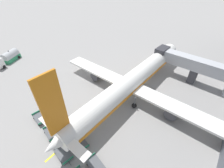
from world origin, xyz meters
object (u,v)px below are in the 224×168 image
object	(u,v)px
baggage_dolly_row_near_col_a	(40,118)
baggage_dolly_row_mid_a_col_a	(55,111)
baggage_dolly_row_mid_a_col_b	(66,124)
baggage_dolly_row_mid_a_col_d	(96,166)
baggage_dolly_row_mid_a_col_c	(80,142)
airplane	(132,81)
fuel_tanker_primary	(8,58)
baggage_dolly_row_near_col_b	(51,133)
baggage_dolly_row_near_col_c	(63,154)

from	to	relation	value
baggage_dolly_row_near_col_a	baggage_dolly_row_mid_a_col_a	distance (m)	2.88
baggage_dolly_row_near_col_a	baggage_dolly_row_mid_a_col_b	bearing A→B (deg)	22.30
baggage_dolly_row_mid_a_col_d	baggage_dolly_row_mid_a_col_c	bearing A→B (deg)	167.09
airplane	baggage_dolly_row_mid_a_col_b	bearing A→B (deg)	-106.81
airplane	baggage_dolly_row_mid_a_col_d	world-z (taller)	airplane
fuel_tanker_primary	baggage_dolly_row_near_col_b	world-z (taller)	fuel_tanker_primary
baggage_dolly_row_near_col_a	baggage_dolly_row_near_col_c	distance (m)	9.05
airplane	baggage_dolly_row_near_col_a	xyz separation A→B (m)	(-9.31, -16.61, -3.04)
baggage_dolly_row_mid_a_col_c	baggage_dolly_row_mid_a_col_d	size ratio (longest dim) A/B	1.00
airplane	baggage_dolly_row_near_col_b	size ratio (longest dim) A/B	10.53
baggage_dolly_row_near_col_a	baggage_dolly_row_near_col_b	bearing A→B (deg)	-7.13
baggage_dolly_row_near_col_b	baggage_dolly_row_mid_a_col_b	xyz separation A→B (m)	(0.47, 2.56, 0.00)
airplane	baggage_dolly_row_near_col_a	size ratio (longest dim) A/B	10.57
baggage_dolly_row_near_col_b	baggage_dolly_row_mid_a_col_b	distance (m)	2.60
baggage_dolly_row_near_col_b	baggage_dolly_row_mid_a_col_c	xyz separation A→B (m)	(5.00, 1.79, 0.00)
baggage_dolly_row_near_col_a	baggage_dolly_row_mid_a_col_b	world-z (taller)	same
baggage_dolly_row_near_col_b	baggage_dolly_row_mid_a_col_a	world-z (taller)	same
baggage_dolly_row_mid_a_col_c	baggage_dolly_row_mid_a_col_d	world-z (taller)	same
fuel_tanker_primary	baggage_dolly_row_near_col_a	bearing A→B (deg)	-13.00
baggage_dolly_row_near_col_c	baggage_dolly_row_mid_a_col_a	size ratio (longest dim) A/B	1.00
baggage_dolly_row_near_col_c	baggage_dolly_row_mid_a_col_b	distance (m)	5.38
baggage_dolly_row_near_col_a	baggage_dolly_row_mid_a_col_b	distance (m)	5.29
fuel_tanker_primary	baggage_dolly_row_near_col_c	bearing A→B (deg)	-12.27
fuel_tanker_primary	baggage_dolly_row_mid_a_col_d	xyz separation A→B (m)	(41.53, -6.16, -0.89)
baggage_dolly_row_near_col_c	baggage_dolly_row_mid_a_col_c	size ratio (longest dim) A/B	1.00
baggage_dolly_row_mid_a_col_b	baggage_dolly_row_mid_a_col_c	distance (m)	4.60
airplane	baggage_dolly_row_near_col_a	world-z (taller)	airplane
baggage_dolly_row_near_col_c	baggage_dolly_row_mid_a_col_d	xyz separation A→B (m)	(5.10, 1.76, 0.00)
baggage_dolly_row_near_col_c	baggage_dolly_row_near_col_a	bearing A→B (deg)	170.04
baggage_dolly_row_mid_a_col_c	airplane	bearing A→B (deg)	90.45
baggage_dolly_row_near_col_a	airplane	bearing A→B (deg)	60.73
baggage_dolly_row_mid_a_col_d	airplane	bearing A→B (deg)	105.98
airplane	baggage_dolly_row_near_col_b	bearing A→B (deg)	-105.86
fuel_tanker_primary	baggage_dolly_row_near_col_a	distance (m)	28.26
baggage_dolly_row_near_col_a	baggage_dolly_row_near_col_c	xyz separation A→B (m)	(8.91, -1.57, 0.00)
baggage_dolly_row_near_col_a	fuel_tanker_primary	bearing A→B (deg)	167.00
baggage_dolly_row_mid_a_col_a	baggage_dolly_row_mid_a_col_c	size ratio (longest dim) A/B	1.00
baggage_dolly_row_near_col_a	baggage_dolly_row_near_col_c	size ratio (longest dim) A/B	1.00
airplane	baggage_dolly_row_near_col_a	bearing A→B (deg)	-119.27
airplane	baggage_dolly_row_near_col_c	bearing A→B (deg)	-91.24
baggage_dolly_row_near_col_c	baggage_dolly_row_mid_a_col_c	xyz separation A→B (m)	(0.52, 2.81, 0.00)
airplane	baggage_dolly_row_mid_a_col_d	bearing A→B (deg)	-74.02
airplane	fuel_tanker_primary	size ratio (longest dim) A/B	4.79
baggage_dolly_row_mid_a_col_a	fuel_tanker_primary	bearing A→B (deg)	172.82
baggage_dolly_row_near_col_a	baggage_dolly_row_near_col_c	world-z (taller)	same
fuel_tanker_primary	baggage_dolly_row_mid_a_col_c	size ratio (longest dim) A/B	2.20
fuel_tanker_primary	baggage_dolly_row_near_col_a	size ratio (longest dim) A/B	2.21
fuel_tanker_primary	baggage_dolly_row_mid_a_col_c	xyz separation A→B (m)	(36.95, -5.11, -0.89)
baggage_dolly_row_mid_a_col_b	baggage_dolly_row_mid_a_col_c	world-z (taller)	same
baggage_dolly_row_near_col_b	baggage_dolly_row_mid_a_col_c	world-z (taller)	same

